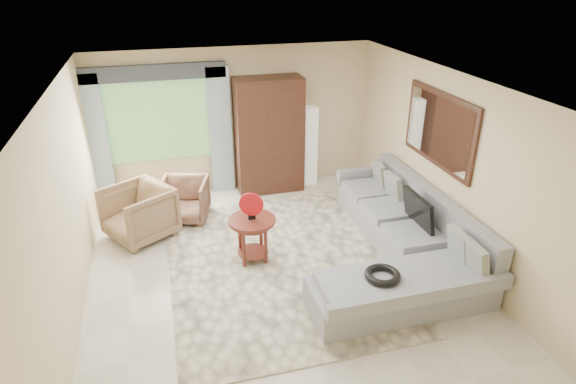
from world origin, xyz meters
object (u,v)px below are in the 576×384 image
object	(u,v)px
sectional_sofa	(402,244)
tv_screen	(418,210)
armchair_right	(184,200)
armoire	(269,136)
potted_plant	(127,197)
coffee_table	(252,239)
floor_lamp	(310,146)
armchair_left	(139,213)

from	to	relation	value
sectional_sofa	tv_screen	size ratio (longest dim) A/B	4.68
armchair_right	armoire	bearing A→B (deg)	42.06
armchair_right	potted_plant	distance (m)	1.09
coffee_table	floor_lamp	world-z (taller)	floor_lamp
potted_plant	floor_lamp	world-z (taller)	floor_lamp
sectional_sofa	floor_lamp	size ratio (longest dim) A/B	2.31
sectional_sofa	potted_plant	xyz separation A→B (m)	(-3.80, 2.66, -0.03)
tv_screen	armoire	distance (m)	3.17
tv_screen	armchair_right	world-z (taller)	tv_screen
sectional_sofa	floor_lamp	world-z (taller)	floor_lamp
tv_screen	coffee_table	world-z (taller)	tv_screen
armchair_right	floor_lamp	bearing A→B (deg)	35.51
armchair_right	potted_plant	world-z (taller)	armchair_right
armchair_left	tv_screen	bearing A→B (deg)	36.00
coffee_table	potted_plant	xyz separation A→B (m)	(-1.77, 2.07, -0.09)
tv_screen	armchair_left	distance (m)	4.17
sectional_sofa	coffee_table	world-z (taller)	sectional_sofa
armoire	floor_lamp	distance (m)	0.86
sectional_sofa	floor_lamp	xyz separation A→B (m)	(-0.43, 2.96, 0.47)
floor_lamp	armchair_right	bearing A→B (deg)	-160.72
potted_plant	floor_lamp	xyz separation A→B (m)	(3.37, 0.30, 0.49)
tv_screen	floor_lamp	xyz separation A→B (m)	(-0.70, 2.83, 0.03)
sectional_sofa	coffee_table	bearing A→B (deg)	163.69
coffee_table	floor_lamp	distance (m)	2.88
sectional_sofa	armchair_left	distance (m)	3.96
tv_screen	armchair_right	distance (m)	3.73
sectional_sofa	armoire	size ratio (longest dim) A/B	1.65
armchair_right	armoire	xyz separation A→B (m)	(1.64, 0.79, 0.70)
potted_plant	floor_lamp	distance (m)	3.42
tv_screen	coffee_table	size ratio (longest dim) A/B	1.11
armoire	floor_lamp	bearing A→B (deg)	4.29
coffee_table	potted_plant	distance (m)	2.72
sectional_sofa	tv_screen	xyz separation A→B (m)	(0.27, 0.12, 0.44)
sectional_sofa	potted_plant	distance (m)	4.64
tv_screen	floor_lamp	size ratio (longest dim) A/B	0.49
floor_lamp	armchair_left	bearing A→B (deg)	-158.13
tv_screen	floor_lamp	bearing A→B (deg)	103.88
coffee_table	potted_plant	bearing A→B (deg)	130.52
potted_plant	armchair_right	bearing A→B (deg)	-30.82
coffee_table	armchair_right	xyz separation A→B (m)	(-0.83, 1.51, -0.00)
sectional_sofa	armoire	world-z (taller)	armoire
potted_plant	armoire	size ratio (longest dim) A/B	0.24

